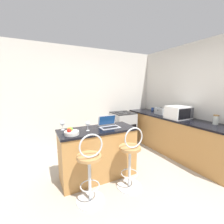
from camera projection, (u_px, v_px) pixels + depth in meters
ground_plane at (140, 195)px, 2.25m from camera, size 20.00×20.00×0.00m
wall_back at (89, 98)px, 4.06m from camera, size 12.00×0.06×2.60m
wall_right at (224, 103)px, 2.93m from camera, size 0.06×12.00×2.60m
breakfast_bar at (98, 153)px, 2.67m from camera, size 1.33×0.58×0.89m
counter_right at (172, 134)px, 3.70m from camera, size 0.67×2.81×0.89m
bar_stool_near at (90, 170)px, 2.05m from camera, size 0.40×0.40×1.02m
bar_stool_far at (130, 159)px, 2.35m from camera, size 0.40×0.40×1.02m
laptop at (109, 124)px, 2.71m from camera, size 0.35×0.25×0.21m
microwave at (179, 112)px, 3.42m from camera, size 0.53×0.40×0.29m
toaster at (161, 111)px, 3.95m from camera, size 0.23×0.29×0.17m
stove_range at (123, 128)px, 4.29m from camera, size 0.58×0.61×0.89m
wine_glass_tall at (88, 124)px, 2.48m from camera, size 0.08×0.08×0.16m
pepper_mill at (172, 111)px, 3.80m from camera, size 0.05×0.05×0.24m
mug_blue at (152, 109)px, 4.59m from camera, size 0.09×0.07×0.09m
fruit_bowl at (71, 132)px, 2.28m from camera, size 0.22×0.22×0.11m
wine_glass_short at (62, 123)px, 2.51m from camera, size 0.08×0.08×0.16m
storage_jar at (216, 120)px, 2.89m from camera, size 0.10×0.10×0.19m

